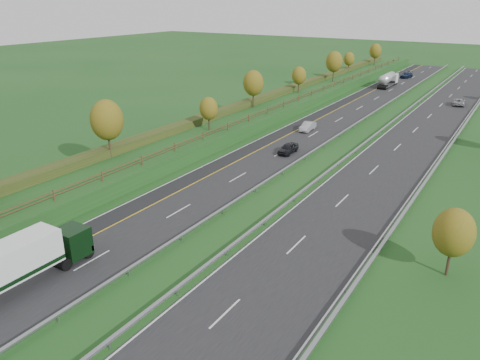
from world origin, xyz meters
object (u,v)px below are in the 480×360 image
at_px(car_oncoming, 459,102).
at_px(car_dark_near, 288,148).
at_px(car_small_far, 407,75).
at_px(road_tanker, 388,79).
at_px(car_silver_mid, 308,126).

bearing_deg(car_oncoming, car_dark_near, 65.81).
relative_size(car_dark_near, car_small_far, 0.82).
xyz_separation_m(road_tanker, car_oncoming, (19.31, -14.89, -1.11)).
bearing_deg(car_dark_near, road_tanker, 91.56).
bearing_deg(car_dark_near, car_oncoming, 70.62).
bearing_deg(car_silver_mid, car_oncoming, 60.42).
relative_size(car_dark_near, car_silver_mid, 0.98).
height_order(car_dark_near, car_silver_mid, car_dark_near).
bearing_deg(road_tanker, car_silver_mid, -89.66).
relative_size(car_silver_mid, car_oncoming, 0.88).
distance_m(car_silver_mid, car_oncoming, 40.81).
xyz_separation_m(road_tanker, car_silver_mid, (0.30, -51.00, -1.08)).
distance_m(road_tanker, car_small_far, 17.24).
height_order(car_dark_near, car_oncoming, car_dark_near).
height_order(road_tanker, car_silver_mid, road_tanker).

